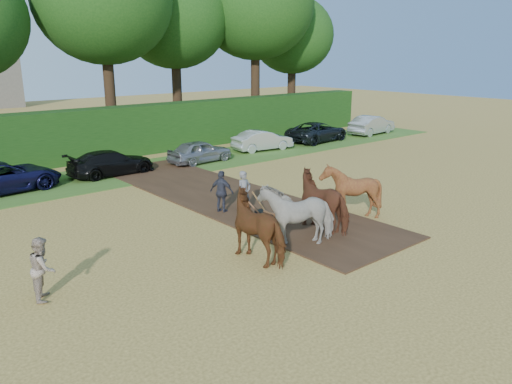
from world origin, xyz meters
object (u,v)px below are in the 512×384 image
at_px(spectator_near, 43,268).
at_px(plough_team, 310,206).
at_px(parked_cars, 163,155).
at_px(spectator_far, 222,192).

distance_m(spectator_near, plough_team, 8.64).
bearing_deg(spectator_near, parked_cars, -17.23).
bearing_deg(parked_cars, plough_team, -97.21).
bearing_deg(spectator_near, plough_team, -73.21).
distance_m(spectator_far, parked_cars, 8.99).
distance_m(spectator_near, spectator_far, 8.21).
height_order(spectator_near, spectator_far, spectator_far).
height_order(plough_team, parked_cars, plough_team).
bearing_deg(plough_team, parked_cars, 82.79).
bearing_deg(plough_team, spectator_far, 102.06).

